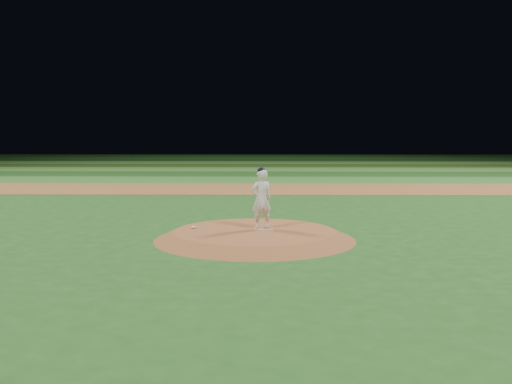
# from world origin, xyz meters

# --- Properties ---
(ground) EXTENTS (120.00, 120.00, 0.00)m
(ground) POSITION_xyz_m (0.00, 0.00, 0.00)
(ground) COLOR #22581C
(ground) RESTS_ON ground
(infield_dirt_band) EXTENTS (70.00, 6.00, 0.02)m
(infield_dirt_band) POSITION_xyz_m (0.00, 14.00, 0.01)
(infield_dirt_band) COLOR #985E2F
(infield_dirt_band) RESTS_ON ground
(outfield_stripe_0) EXTENTS (70.00, 5.00, 0.02)m
(outfield_stripe_0) POSITION_xyz_m (0.00, 19.50, 0.01)
(outfield_stripe_0) COLOR #34742A
(outfield_stripe_0) RESTS_ON ground
(outfield_stripe_1) EXTENTS (70.00, 5.00, 0.02)m
(outfield_stripe_1) POSITION_xyz_m (0.00, 24.50, 0.01)
(outfield_stripe_1) COLOR #1D4C18
(outfield_stripe_1) RESTS_ON ground
(outfield_stripe_2) EXTENTS (70.00, 5.00, 0.02)m
(outfield_stripe_2) POSITION_xyz_m (0.00, 29.50, 0.01)
(outfield_stripe_2) COLOR #417B2C
(outfield_stripe_2) RESTS_ON ground
(outfield_stripe_3) EXTENTS (70.00, 5.00, 0.02)m
(outfield_stripe_3) POSITION_xyz_m (0.00, 34.50, 0.01)
(outfield_stripe_3) COLOR #224416
(outfield_stripe_3) RESTS_ON ground
(outfield_stripe_4) EXTENTS (70.00, 5.00, 0.02)m
(outfield_stripe_4) POSITION_xyz_m (0.00, 39.50, 0.01)
(outfield_stripe_4) COLOR #3F752A
(outfield_stripe_4) RESTS_ON ground
(outfield_stripe_5) EXTENTS (70.00, 5.00, 0.02)m
(outfield_stripe_5) POSITION_xyz_m (0.00, 44.50, 0.01)
(outfield_stripe_5) COLOR #174014
(outfield_stripe_5) RESTS_ON ground
(pitchers_mound) EXTENTS (5.50, 5.50, 0.25)m
(pitchers_mound) POSITION_xyz_m (0.00, 0.00, 0.12)
(pitchers_mound) COLOR #9D5930
(pitchers_mound) RESTS_ON ground
(pitching_rubber) EXTENTS (0.53, 0.20, 0.03)m
(pitching_rubber) POSITION_xyz_m (0.25, 0.03, 0.26)
(pitching_rubber) COLOR beige
(pitching_rubber) RESTS_ON pitchers_mound
(rosin_bag) EXTENTS (0.13, 0.13, 0.07)m
(rosin_bag) POSITION_xyz_m (-1.72, 0.27, 0.29)
(rosin_bag) COLOR silver
(rosin_bag) RESTS_ON pitchers_mound
(pitcher_on_mound) EXTENTS (0.71, 0.60, 1.71)m
(pitcher_on_mound) POSITION_xyz_m (0.18, 0.31, 1.09)
(pitcher_on_mound) COLOR white
(pitcher_on_mound) RESTS_ON pitchers_mound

